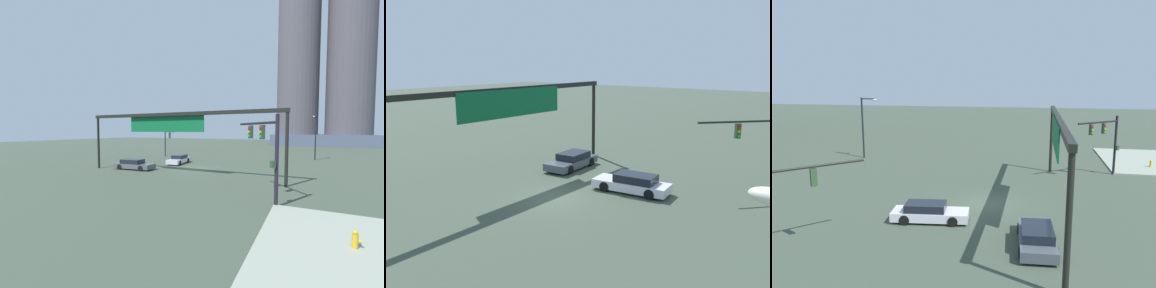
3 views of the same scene
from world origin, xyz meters
The scene contains 5 objects.
ground_plane centered at (0.00, 0.00, 0.00)m, with size 196.38×196.38×0.00m, color #404D3E.
traffic_signal_near_corner centered at (-9.68, 8.97, 3.41)m, with size 4.39×4.01×5.04m.
overhead_sign_gantry centered at (-0.33, -4.82, 5.48)m, with size 22.19×0.43×6.51m.
sedan_car_approaching centered at (-4.01, 3.12, 0.58)m, with size 2.28×5.06×1.21m.
sedan_car_waiting_far centered at (-6.34, -3.68, 0.58)m, with size 4.93×2.26×1.21m.
Camera 2 is at (17.64, 15.46, 8.26)m, focal length 37.81 mm.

